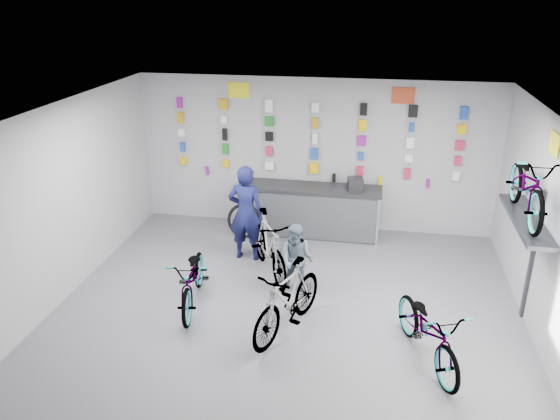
% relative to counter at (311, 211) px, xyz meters
% --- Properties ---
extents(floor, '(8.00, 8.00, 0.00)m').
position_rel_counter_xyz_m(floor, '(0.00, -3.54, -0.49)').
color(floor, '#4C4C51').
rests_on(floor, ground).
extents(ceiling, '(8.00, 8.00, 0.00)m').
position_rel_counter_xyz_m(ceiling, '(0.00, -3.54, 2.51)').
color(ceiling, white).
rests_on(ceiling, wall_back).
extents(wall_back, '(7.00, 0.00, 7.00)m').
position_rel_counter_xyz_m(wall_back, '(0.00, 0.46, 1.01)').
color(wall_back, '#AFAFB1').
rests_on(wall_back, floor).
extents(wall_left, '(0.00, 8.00, 8.00)m').
position_rel_counter_xyz_m(wall_left, '(-3.50, -3.54, 1.01)').
color(wall_left, '#AFAFB1').
rests_on(wall_left, floor).
extents(counter, '(2.70, 0.66, 1.00)m').
position_rel_counter_xyz_m(counter, '(0.00, 0.00, 0.00)').
color(counter, black).
rests_on(counter, floor).
extents(merch_wall, '(5.55, 0.08, 1.57)m').
position_rel_counter_xyz_m(merch_wall, '(0.12, 0.39, 1.34)').
color(merch_wall, '#FBC700').
rests_on(merch_wall, wall_back).
extents(wall_bracket, '(0.39, 1.90, 2.00)m').
position_rel_counter_xyz_m(wall_bracket, '(3.33, -2.34, 0.98)').
color(wall_bracket, '#333338').
rests_on(wall_bracket, wall_right).
extents(sign_left, '(0.42, 0.02, 0.30)m').
position_rel_counter_xyz_m(sign_left, '(-1.50, 0.44, 2.23)').
color(sign_left, '#FFF51E').
rests_on(sign_left, wall_back).
extents(sign_right, '(0.42, 0.02, 0.30)m').
position_rel_counter_xyz_m(sign_right, '(1.60, 0.44, 2.23)').
color(sign_right, '#CB4624').
rests_on(sign_right, wall_back).
extents(sign_side, '(0.02, 0.40, 0.30)m').
position_rel_counter_xyz_m(sign_side, '(3.48, -2.34, 2.16)').
color(sign_side, '#FFF51E').
rests_on(sign_side, wall_right).
extents(bike_left, '(0.88, 1.80, 0.90)m').
position_rel_counter_xyz_m(bike_left, '(-1.43, -2.90, -0.03)').
color(bike_left, gray).
rests_on(bike_left, floor).
extents(bike_center, '(1.11, 1.78, 1.04)m').
position_rel_counter_xyz_m(bike_center, '(0.10, -3.35, 0.03)').
color(bike_center, gray).
rests_on(bike_center, floor).
extents(bike_right, '(1.21, 1.86, 0.92)m').
position_rel_counter_xyz_m(bike_right, '(2.00, -3.67, -0.03)').
color(bike_right, gray).
rests_on(bike_right, floor).
extents(bike_service, '(1.31, 1.84, 1.09)m').
position_rel_counter_xyz_m(bike_service, '(-0.48, -1.77, 0.06)').
color(bike_service, gray).
rests_on(bike_service, floor).
extents(bike_wall, '(0.63, 1.80, 0.95)m').
position_rel_counter_xyz_m(bike_wall, '(3.25, -2.34, 1.57)').
color(bike_wall, gray).
rests_on(bike_wall, wall_bracket).
extents(clerk, '(0.66, 0.45, 1.75)m').
position_rel_counter_xyz_m(clerk, '(-1.00, -1.22, 0.39)').
color(clerk, '#121544').
rests_on(clerk, floor).
extents(customer, '(0.63, 0.53, 1.17)m').
position_rel_counter_xyz_m(customer, '(0.06, -2.26, 0.10)').
color(customer, slate).
rests_on(customer, floor).
extents(spare_wheel, '(0.70, 0.19, 0.70)m').
position_rel_counter_xyz_m(spare_wheel, '(-1.25, -0.37, -0.14)').
color(spare_wheel, black).
rests_on(spare_wheel, floor).
extents(register, '(0.33, 0.34, 0.22)m').
position_rel_counter_xyz_m(register, '(0.83, 0.01, 0.62)').
color(register, black).
rests_on(register, counter).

